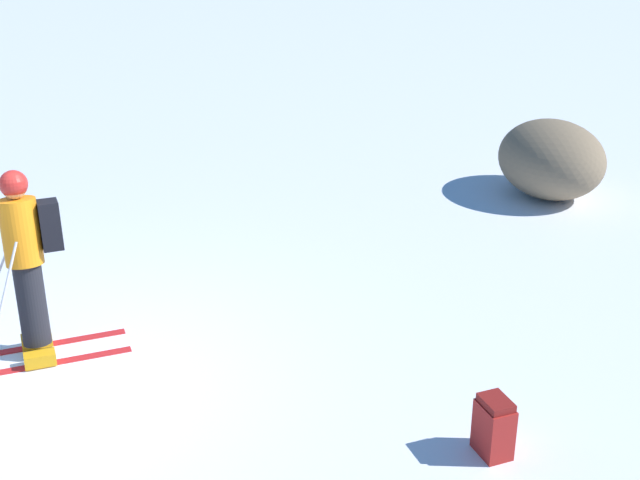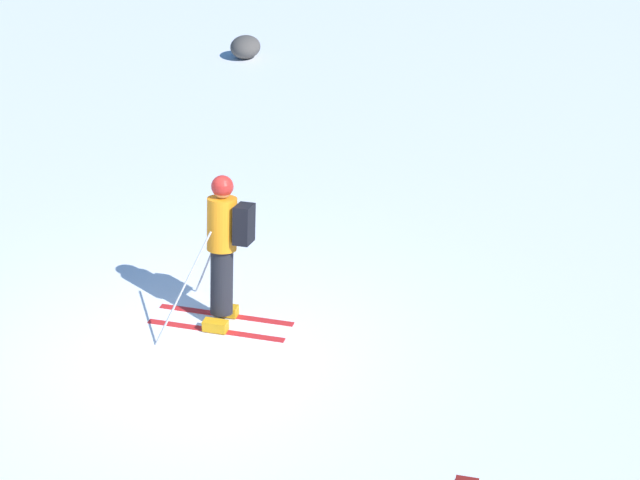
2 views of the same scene
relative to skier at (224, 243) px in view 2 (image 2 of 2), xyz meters
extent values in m
plane|color=white|center=(0.67, -0.02, -0.98)|extent=(300.00, 300.00, 0.00)
cube|color=red|center=(-0.03, -0.03, -0.98)|extent=(0.18, 1.65, 0.01)
cube|color=red|center=(0.33, -0.01, -0.98)|extent=(0.18, 1.65, 0.01)
cube|color=orange|center=(-0.03, -0.03, -0.91)|extent=(0.16, 0.29, 0.12)
cube|color=orange|center=(0.33, -0.01, -0.91)|extent=(0.16, 0.29, 0.12)
cylinder|color=black|center=(0.07, -0.02, -0.47)|extent=(0.39, 0.28, 0.80)
cylinder|color=orange|center=(-0.03, -0.03, 0.21)|extent=(0.44, 0.36, 0.65)
sphere|color=tan|center=(-0.09, -0.03, 0.62)|extent=(0.26, 0.23, 0.25)
sphere|color=#AD231E|center=(-0.10, -0.03, 0.65)|extent=(0.30, 0.27, 0.29)
cube|color=black|center=(-0.05, 0.23, 0.24)|extent=(0.35, 0.20, 0.48)
cylinder|color=#B7B7BC|center=(-0.35, -0.35, -0.42)|extent=(0.24, 0.54, 1.14)
cylinder|color=#B7B7BC|center=(0.50, -0.30, -0.38)|extent=(0.64, 0.50, 1.21)
ellipsoid|color=#4C4742|center=(-9.62, -3.63, -0.75)|extent=(0.70, 0.60, 0.46)
camera|label=1|loc=(7.77, 0.34, 3.40)|focal=50.00mm
camera|label=2|loc=(9.89, 4.41, 5.44)|focal=60.00mm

